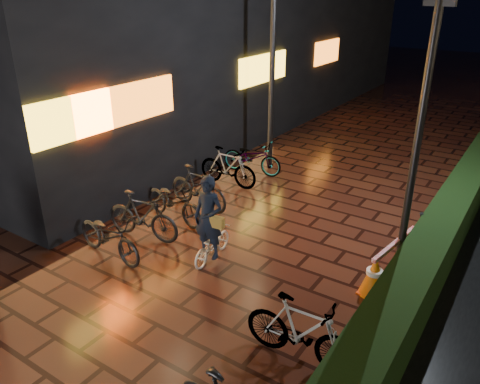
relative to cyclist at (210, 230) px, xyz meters
The scene contains 10 objects.
ground 2.23m from the cyclist, 77.48° to the right, with size 80.00×80.00×0.00m, color #381911.
hedge 7.02m from the cyclist, 57.60° to the left, with size 0.70×20.00×1.00m, color black.
storefront_block 13.61m from the cyclist, 133.80° to the left, with size 12.09×22.00×9.00m.
lamp_post_hedge 4.21m from the cyclist, 25.87° to the left, with size 0.49×0.15×5.11m.
lamp_post_sf 6.26m from the cyclist, 108.40° to the left, with size 0.56×0.25×5.89m.
cyclist is the anchor object (origin of this frame).
traffic_barrier 3.50m from the cyclist, 23.65° to the left, with size 0.71×1.90×0.77m.
cart_assembly 4.47m from the cyclist, 35.76° to the left, with size 0.56×0.57×1.03m.
parked_bikes_storefront 2.39m from the cyclist, 138.94° to the left, with size 2.03×6.35×1.07m.
parked_bikes_hedge 3.65m from the cyclist, 40.57° to the right, with size 1.84×2.44×1.07m.
Camera 1 is at (4.50, -4.32, 5.05)m, focal length 35.00 mm.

